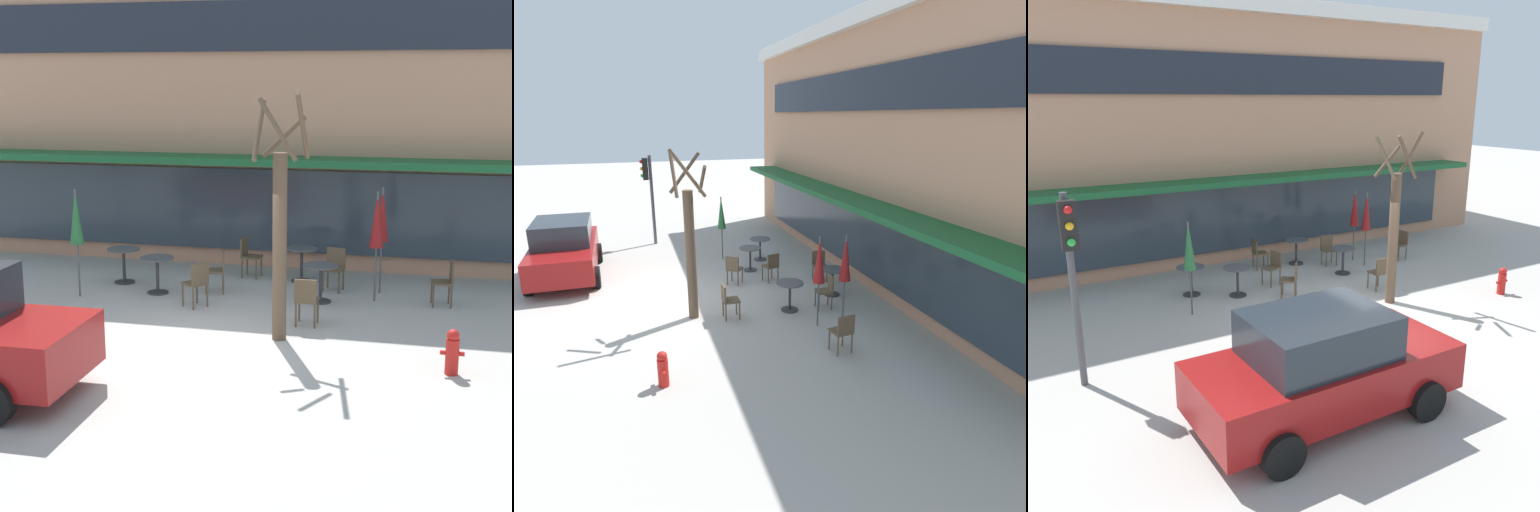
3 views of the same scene
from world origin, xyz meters
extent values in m
plane|color=#ADA8A0|center=(0.00, 0.00, 0.00)|extent=(80.00, 80.00, 0.00)
cube|color=tan|center=(0.00, 10.00, 3.81)|extent=(19.14, 8.00, 7.61)
cube|color=silver|center=(0.00, 5.88, 7.36)|extent=(19.14, 0.24, 0.44)
cube|color=#19592D|center=(0.00, 5.45, 2.55)|extent=(16.27, 1.10, 0.16)
cube|color=#1E232D|center=(0.00, 5.94, 5.48)|extent=(15.31, 0.10, 1.10)
cube|color=#2D3842|center=(0.00, 5.94, 1.35)|extent=(15.31, 0.10, 1.90)
cylinder|color=#333338|center=(-1.78, 3.14, 0.01)|extent=(0.44, 0.44, 0.03)
cylinder|color=#333338|center=(-1.78, 3.14, 0.38)|extent=(0.07, 0.07, 0.70)
cylinder|color=#4C4C51|center=(-1.78, 3.14, 0.74)|extent=(0.70, 0.70, 0.03)
cylinder|color=#333338|center=(1.59, 3.27, 0.01)|extent=(0.44, 0.44, 0.03)
cylinder|color=#333338|center=(1.59, 3.27, 0.38)|extent=(0.07, 0.07, 0.70)
cylinder|color=#4C4C51|center=(1.59, 3.27, 0.74)|extent=(0.70, 0.70, 0.03)
cylinder|color=#333338|center=(0.94, 4.77, 0.01)|extent=(0.44, 0.44, 0.03)
cylinder|color=#333338|center=(0.94, 4.77, 0.38)|extent=(0.07, 0.07, 0.70)
cylinder|color=#4C4C51|center=(0.94, 4.77, 0.74)|extent=(0.70, 0.70, 0.03)
cylinder|color=#333338|center=(-2.78, 3.77, 0.01)|extent=(0.44, 0.44, 0.03)
cylinder|color=#333338|center=(-2.78, 3.77, 0.38)|extent=(0.07, 0.07, 0.70)
cylinder|color=#4C4C51|center=(-2.78, 3.77, 0.74)|extent=(0.70, 0.70, 0.03)
cylinder|color=#4C4C51|center=(2.63, 3.60, 1.10)|extent=(0.04, 0.04, 2.20)
cone|color=maroon|center=(2.63, 3.60, 1.65)|extent=(0.28, 0.28, 1.10)
cylinder|color=#4C4C51|center=(2.69, 4.23, 1.10)|extent=(0.04, 0.04, 2.20)
cone|color=maroon|center=(2.69, 4.23, 1.65)|extent=(0.28, 0.28, 1.10)
cylinder|color=#4C4C51|center=(-3.24, 2.54, 1.10)|extent=(0.04, 0.04, 2.20)
cone|color=#286B38|center=(-3.24, 2.54, 1.65)|extent=(0.28, 0.28, 1.10)
cylinder|color=brown|center=(1.42, 1.91, 0.23)|extent=(0.04, 0.04, 0.45)
cylinder|color=brown|center=(1.76, 1.91, 0.23)|extent=(0.04, 0.04, 0.45)
cylinder|color=brown|center=(1.42, 1.57, 0.23)|extent=(0.04, 0.04, 0.45)
cylinder|color=brown|center=(1.76, 1.57, 0.23)|extent=(0.04, 0.04, 0.45)
cube|color=brown|center=(1.59, 1.74, 0.47)|extent=(0.40, 0.40, 0.04)
cube|color=brown|center=(1.59, 1.56, 0.69)|extent=(0.40, 0.04, 0.40)
cylinder|color=brown|center=(-0.02, 5.05, 0.23)|extent=(0.04, 0.04, 0.45)
cylinder|color=brown|center=(-0.06, 4.71, 0.23)|extent=(0.04, 0.04, 0.45)
cylinder|color=brown|center=(-0.36, 5.09, 0.23)|extent=(0.04, 0.04, 0.45)
cylinder|color=brown|center=(-0.40, 4.75, 0.23)|extent=(0.04, 0.04, 0.45)
cube|color=brown|center=(-0.21, 4.90, 0.47)|extent=(0.44, 0.44, 0.04)
cube|color=brown|center=(-0.39, 4.92, 0.69)|extent=(0.09, 0.40, 0.40)
cylinder|color=brown|center=(3.78, 3.38, 0.23)|extent=(0.04, 0.04, 0.45)
cylinder|color=brown|center=(3.74, 3.71, 0.23)|extent=(0.04, 0.04, 0.45)
cylinder|color=brown|center=(4.12, 3.42, 0.23)|extent=(0.04, 0.04, 0.45)
cylinder|color=brown|center=(4.08, 3.76, 0.23)|extent=(0.04, 0.04, 0.45)
cube|color=brown|center=(3.93, 3.57, 0.47)|extent=(0.45, 0.45, 0.04)
cube|color=brown|center=(4.11, 3.59, 0.69)|extent=(0.09, 0.40, 0.40)
cylinder|color=brown|center=(-0.96, 2.35, 0.23)|extent=(0.04, 0.04, 0.45)
cylinder|color=brown|center=(-0.76, 2.62, 0.23)|extent=(0.04, 0.04, 0.45)
cylinder|color=brown|center=(-0.69, 2.15, 0.23)|extent=(0.04, 0.04, 0.45)
cylinder|color=brown|center=(-0.49, 2.42, 0.23)|extent=(0.04, 0.04, 0.45)
cube|color=brown|center=(-0.73, 2.38, 0.47)|extent=(0.56, 0.56, 0.04)
cube|color=brown|center=(-0.58, 2.28, 0.69)|extent=(0.27, 0.35, 0.40)
cylinder|color=brown|center=(1.87, 3.97, 0.23)|extent=(0.04, 0.04, 0.45)
cylinder|color=brown|center=(1.53, 4.02, 0.23)|extent=(0.04, 0.04, 0.45)
cylinder|color=brown|center=(1.92, 4.30, 0.23)|extent=(0.04, 0.04, 0.45)
cylinder|color=brown|center=(1.58, 4.35, 0.23)|extent=(0.04, 0.04, 0.45)
cube|color=brown|center=(1.73, 4.16, 0.47)|extent=(0.45, 0.45, 0.04)
cube|color=brown|center=(1.75, 4.34, 0.69)|extent=(0.40, 0.10, 0.40)
cylinder|color=brown|center=(-0.76, 3.25, 0.23)|extent=(0.04, 0.04, 0.45)
cylinder|color=brown|center=(-0.85, 3.58, 0.23)|extent=(0.04, 0.04, 0.45)
cylinder|color=brown|center=(-0.43, 3.34, 0.23)|extent=(0.04, 0.04, 0.45)
cylinder|color=brown|center=(-0.52, 3.67, 0.23)|extent=(0.04, 0.04, 0.45)
cube|color=brown|center=(-0.64, 3.46, 0.47)|extent=(0.49, 0.49, 0.04)
cube|color=brown|center=(-0.47, 3.51, 0.69)|extent=(0.14, 0.40, 0.40)
cube|color=maroon|center=(-2.93, -2.44, 0.70)|extent=(4.22, 1.86, 0.76)
cube|color=#232B33|center=(-3.08, -2.45, 1.42)|extent=(2.12, 1.63, 0.68)
cylinder|color=black|center=(-1.64, -1.53, 0.32)|extent=(0.64, 0.23, 0.64)
cylinder|color=black|center=(-1.61, -3.33, 0.32)|extent=(0.64, 0.23, 0.64)
cylinder|color=black|center=(-4.24, -1.56, 0.32)|extent=(0.64, 0.23, 0.64)
cylinder|color=black|center=(-4.22, -3.36, 0.32)|extent=(0.64, 0.23, 0.64)
cylinder|color=brown|center=(1.27, 0.86, 1.58)|extent=(0.24, 0.24, 3.17)
cylinder|color=brown|center=(1.63, 0.84, 3.59)|extent=(0.13, 0.81, 1.09)
cylinder|color=brown|center=(1.26, 1.22, 3.40)|extent=(0.77, 0.10, 0.72)
cylinder|color=brown|center=(0.91, 0.86, 3.52)|extent=(0.08, 0.77, 0.95)
cylinder|color=brown|center=(1.28, 0.57, 3.55)|extent=(0.66, 0.12, 1.01)
cylinder|color=#47474C|center=(-6.03, 0.46, 1.70)|extent=(0.12, 0.12, 3.40)
cube|color=black|center=(-6.03, 0.28, 2.90)|extent=(0.26, 0.20, 0.80)
sphere|color=red|center=(-6.03, 0.15, 3.17)|extent=(0.13, 0.13, 0.13)
sphere|color=gold|center=(-6.03, 0.15, 2.91)|extent=(0.13, 0.13, 0.13)
sphere|color=green|center=(-6.03, 0.15, 2.65)|extent=(0.13, 0.13, 0.13)
cylinder|color=red|center=(4.12, -0.12, 0.28)|extent=(0.20, 0.20, 0.55)
sphere|color=red|center=(4.12, -0.12, 0.61)|extent=(0.19, 0.19, 0.19)
cylinder|color=red|center=(3.99, -0.12, 0.33)|extent=(0.10, 0.07, 0.07)
cylinder|color=red|center=(4.25, -0.12, 0.33)|extent=(0.10, 0.07, 0.07)
camera|label=1|loc=(3.86, -11.60, 4.34)|focal=55.00mm
camera|label=2|loc=(11.75, -0.48, 4.80)|focal=32.00mm
camera|label=3|loc=(-7.26, -8.65, 4.82)|focal=38.00mm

